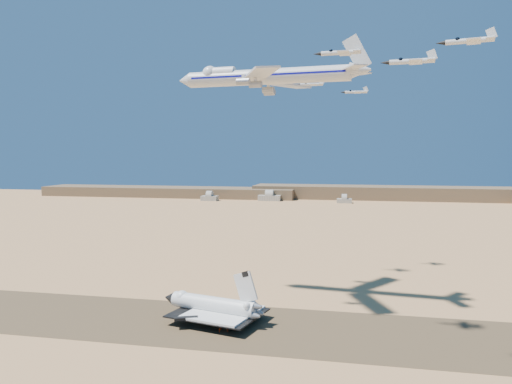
% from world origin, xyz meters
% --- Properties ---
extents(ground, '(1200.00, 1200.00, 0.00)m').
position_xyz_m(ground, '(0.00, 0.00, 0.00)').
color(ground, tan).
rests_on(ground, ground).
extents(runway, '(600.00, 50.00, 0.06)m').
position_xyz_m(runway, '(0.00, 0.00, 0.03)').
color(runway, brown).
rests_on(runway, ground).
extents(ridgeline, '(960.00, 90.00, 18.00)m').
position_xyz_m(ridgeline, '(65.32, 527.31, 7.63)').
color(ridgeline, brown).
rests_on(ridgeline, ground).
extents(hangars, '(200.50, 29.50, 30.00)m').
position_xyz_m(hangars, '(-64.00, 478.43, 4.83)').
color(hangars, '#ACA698').
rests_on(hangars, ground).
extents(shuttle, '(43.35, 33.17, 21.26)m').
position_xyz_m(shuttle, '(3.40, 3.88, 5.72)').
color(shuttle, white).
rests_on(shuttle, runway).
extents(carrier_747, '(84.66, 65.16, 21.04)m').
position_xyz_m(carrier_747, '(16.36, 34.94, 97.13)').
color(carrier_747, silver).
extents(crew_a, '(0.69, 0.82, 1.93)m').
position_xyz_m(crew_a, '(9.29, -5.27, 1.03)').
color(crew_a, red).
rests_on(crew_a, runway).
extents(crew_b, '(0.88, 0.90, 1.64)m').
position_xyz_m(crew_b, '(9.41, -7.65, 0.88)').
color(crew_b, red).
rests_on(crew_b, runway).
extents(crew_c, '(1.09, 0.99, 1.68)m').
position_xyz_m(crew_c, '(12.04, -6.18, 0.90)').
color(crew_c, red).
rests_on(crew_c, runway).
extents(chase_jet_a, '(16.70, 9.08, 4.16)m').
position_xyz_m(chase_jet_a, '(50.88, -4.34, 98.36)').
color(chase_jet_a, silver).
extents(chase_jet_b, '(15.35, 8.42, 3.83)m').
position_xyz_m(chase_jet_b, '(71.46, -29.64, 90.27)').
color(chase_jet_b, silver).
extents(chase_jet_c, '(14.20, 8.08, 3.58)m').
position_xyz_m(chase_jet_c, '(84.16, -41.18, 92.84)').
color(chase_jet_c, silver).
extents(chase_jet_d, '(14.74, 7.83, 3.67)m').
position_xyz_m(chase_jet_d, '(33.06, 82.23, 99.76)').
color(chase_jet_d, silver).
extents(chase_jet_e, '(15.13, 8.16, 3.77)m').
position_xyz_m(chase_jet_e, '(55.28, 102.91, 97.81)').
color(chase_jet_e, silver).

